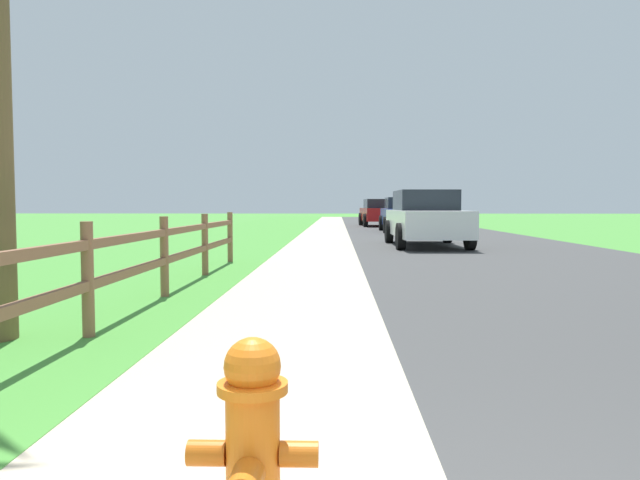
# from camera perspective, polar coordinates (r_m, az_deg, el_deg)

# --- Properties ---
(ground_plane) EXTENTS (120.00, 120.00, 0.00)m
(ground_plane) POSITION_cam_1_polar(r_m,az_deg,el_deg) (26.05, 2.69, 0.71)
(ground_plane) COLOR #468F37
(road_asphalt) EXTENTS (7.00, 66.00, 0.01)m
(road_asphalt) POSITION_cam_1_polar(r_m,az_deg,el_deg) (28.32, 9.71, 0.88)
(road_asphalt) COLOR #3C3C3C
(road_asphalt) RESTS_ON ground
(curb_concrete) EXTENTS (6.00, 66.00, 0.01)m
(curb_concrete) POSITION_cam_1_polar(r_m,az_deg,el_deg) (28.15, -3.50, 0.91)
(curb_concrete) COLOR #BEAD94
(curb_concrete) RESTS_ON ground
(grass_verge) EXTENTS (5.00, 66.00, 0.00)m
(grass_verge) POSITION_cam_1_polar(r_m,az_deg,el_deg) (28.33, -6.53, 0.91)
(grass_verge) COLOR #468F37
(grass_verge) RESTS_ON ground
(fire_hydrant) EXTENTS (0.46, 0.39, 0.74)m
(fire_hydrant) POSITION_cam_1_polar(r_m,az_deg,el_deg) (2.19, -6.47, -18.84)
(fire_hydrant) COLOR orange
(fire_hydrant) RESTS_ON ground
(rail_fence) EXTENTS (0.11, 12.05, 1.05)m
(rail_fence) POSITION_cam_1_polar(r_m,az_deg,el_deg) (6.87, -17.48, -1.69)
(rail_fence) COLOR brown
(rail_fence) RESTS_ON ground
(parked_suv_white) EXTENTS (2.14, 4.88, 1.64)m
(parked_suv_white) POSITION_cam_1_polar(r_m,az_deg,el_deg) (17.78, 10.09, 2.09)
(parked_suv_white) COLOR white
(parked_suv_white) RESTS_ON ground
(parked_car_blue) EXTENTS (2.13, 4.52, 1.55)m
(parked_car_blue) POSITION_cam_1_polar(r_m,az_deg,el_deg) (27.18, 8.10, 2.46)
(parked_car_blue) COLOR navy
(parked_car_blue) RESTS_ON ground
(parked_car_red) EXTENTS (2.16, 4.56, 1.55)m
(parked_car_red) POSITION_cam_1_polar(r_m,az_deg,el_deg) (34.37, 5.61, 2.65)
(parked_car_red) COLOR maroon
(parked_car_red) RESTS_ON ground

